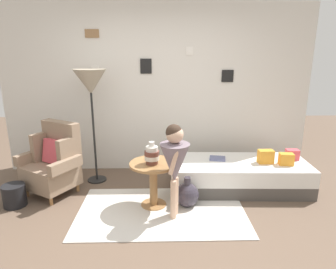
{
  "coord_description": "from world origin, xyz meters",
  "views": [
    {
      "loc": [
        0.06,
        -2.72,
        1.88
      ],
      "look_at": [
        0.15,
        0.95,
        0.85
      ],
      "focal_mm": 31.61,
      "sensor_mm": 36.0,
      "label": 1
    }
  ],
  "objects_px": {
    "side_table": "(153,175)",
    "magazine_basket": "(14,195)",
    "floor_lamp": "(90,85)",
    "daybed": "(238,175)",
    "book_on_daybed": "(217,158)",
    "vase_striped": "(152,155)",
    "demijohn_near": "(187,194)",
    "person_child": "(175,159)",
    "armchair": "(54,162)"
  },
  "relations": [
    {
      "from": "floor_lamp",
      "to": "person_child",
      "type": "xyz_separation_m",
      "value": [
        1.13,
        -1.05,
        -0.72
      ]
    },
    {
      "from": "floor_lamp",
      "to": "magazine_basket",
      "type": "height_order",
      "value": "floor_lamp"
    },
    {
      "from": "magazine_basket",
      "to": "demijohn_near",
      "type": "bearing_deg",
      "value": -1.49
    },
    {
      "from": "armchair",
      "to": "magazine_basket",
      "type": "height_order",
      "value": "armchair"
    },
    {
      "from": "daybed",
      "to": "vase_striped",
      "type": "relative_size",
      "value": 6.93
    },
    {
      "from": "person_child",
      "to": "armchair",
      "type": "bearing_deg",
      "value": 156.96
    },
    {
      "from": "daybed",
      "to": "demijohn_near",
      "type": "distance_m",
      "value": 0.91
    },
    {
      "from": "side_table",
      "to": "floor_lamp",
      "type": "bearing_deg",
      "value": 138.29
    },
    {
      "from": "daybed",
      "to": "floor_lamp",
      "type": "bearing_deg",
      "value": 171.44
    },
    {
      "from": "demijohn_near",
      "to": "armchair",
      "type": "bearing_deg",
      "value": 166.28
    },
    {
      "from": "floor_lamp",
      "to": "demijohn_near",
      "type": "height_order",
      "value": "floor_lamp"
    },
    {
      "from": "side_table",
      "to": "magazine_basket",
      "type": "xyz_separation_m",
      "value": [
        -1.75,
        0.04,
        -0.27
      ]
    },
    {
      "from": "armchair",
      "to": "side_table",
      "type": "relative_size",
      "value": 1.67
    },
    {
      "from": "book_on_daybed",
      "to": "magazine_basket",
      "type": "bearing_deg",
      "value": -168.72
    },
    {
      "from": "armchair",
      "to": "vase_striped",
      "type": "relative_size",
      "value": 3.49
    },
    {
      "from": "armchair",
      "to": "magazine_basket",
      "type": "bearing_deg",
      "value": -136.5
    },
    {
      "from": "armchair",
      "to": "side_table",
      "type": "distance_m",
      "value": 1.42
    },
    {
      "from": "armchair",
      "to": "person_child",
      "type": "bearing_deg",
      "value": -23.04
    },
    {
      "from": "daybed",
      "to": "book_on_daybed",
      "type": "relative_size",
      "value": 8.75
    },
    {
      "from": "person_child",
      "to": "floor_lamp",
      "type": "bearing_deg",
      "value": 137.05
    },
    {
      "from": "person_child",
      "to": "demijohn_near",
      "type": "distance_m",
      "value": 0.64
    },
    {
      "from": "vase_striped",
      "to": "demijohn_near",
      "type": "relative_size",
      "value": 0.72
    },
    {
      "from": "armchair",
      "to": "vase_striped",
      "type": "distance_m",
      "value": 1.44
    },
    {
      "from": "side_table",
      "to": "magazine_basket",
      "type": "relative_size",
      "value": 2.08
    },
    {
      "from": "side_table",
      "to": "demijohn_near",
      "type": "bearing_deg",
      "value": -2.5
    },
    {
      "from": "vase_striped",
      "to": "person_child",
      "type": "height_order",
      "value": "person_child"
    },
    {
      "from": "magazine_basket",
      "to": "side_table",
      "type": "bearing_deg",
      "value": -1.24
    },
    {
      "from": "floor_lamp",
      "to": "vase_striped",
      "type": "bearing_deg",
      "value": -43.32
    },
    {
      "from": "armchair",
      "to": "daybed",
      "type": "relative_size",
      "value": 0.5
    },
    {
      "from": "floor_lamp",
      "to": "armchair",
      "type": "bearing_deg",
      "value": -142.5
    },
    {
      "from": "book_on_daybed",
      "to": "person_child",
      "type": "bearing_deg",
      "value": -127.93
    },
    {
      "from": "floor_lamp",
      "to": "person_child",
      "type": "height_order",
      "value": "floor_lamp"
    },
    {
      "from": "vase_striped",
      "to": "daybed",
      "type": "bearing_deg",
      "value": 22.75
    },
    {
      "from": "daybed",
      "to": "book_on_daybed",
      "type": "xyz_separation_m",
      "value": [
        -0.29,
        0.1,
        0.22
      ]
    },
    {
      "from": "floor_lamp",
      "to": "book_on_daybed",
      "type": "relative_size",
      "value": 7.51
    },
    {
      "from": "armchair",
      "to": "person_child",
      "type": "distance_m",
      "value": 1.77
    },
    {
      "from": "demijohn_near",
      "to": "book_on_daybed",
      "type": "bearing_deg",
      "value": 50.66
    },
    {
      "from": "daybed",
      "to": "demijohn_near",
      "type": "relative_size",
      "value": 4.99
    },
    {
      "from": "side_table",
      "to": "floor_lamp",
      "type": "xyz_separation_m",
      "value": [
        -0.88,
        0.78,
        1.02
      ]
    },
    {
      "from": "vase_striped",
      "to": "floor_lamp",
      "type": "xyz_separation_m",
      "value": [
        -0.86,
        0.81,
        0.74
      ]
    },
    {
      "from": "floor_lamp",
      "to": "magazine_basket",
      "type": "relative_size",
      "value": 5.9
    },
    {
      "from": "daybed",
      "to": "person_child",
      "type": "bearing_deg",
      "value": -141.78
    },
    {
      "from": "demijohn_near",
      "to": "magazine_basket",
      "type": "distance_m",
      "value": 2.17
    },
    {
      "from": "person_child",
      "to": "magazine_basket",
      "type": "xyz_separation_m",
      "value": [
        -2.0,
        0.31,
        -0.58
      ]
    },
    {
      "from": "side_table",
      "to": "demijohn_near",
      "type": "xyz_separation_m",
      "value": [
        0.42,
        -0.02,
        -0.26
      ]
    },
    {
      "from": "armchair",
      "to": "demijohn_near",
      "type": "relative_size",
      "value": 2.51
    },
    {
      "from": "armchair",
      "to": "daybed",
      "type": "bearing_deg",
      "value": 1.26
    },
    {
      "from": "person_child",
      "to": "daybed",
      "type": "bearing_deg",
      "value": 38.22
    },
    {
      "from": "vase_striped",
      "to": "person_child",
      "type": "relative_size",
      "value": 0.25
    },
    {
      "from": "armchair",
      "to": "demijohn_near",
      "type": "xyz_separation_m",
      "value": [
        1.78,
        -0.43,
        -0.28
      ]
    }
  ]
}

